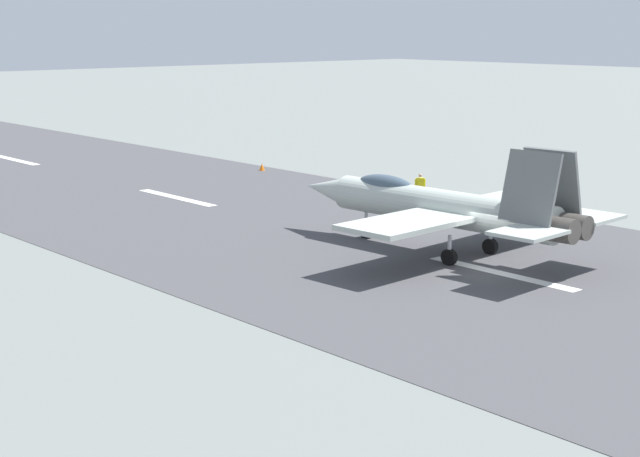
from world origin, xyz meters
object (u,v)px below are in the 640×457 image
(marker_cone_mid, at_px, (448,199))
(marker_cone_far, at_px, (262,167))
(fighter_jet, at_px, (443,206))
(crew_person, at_px, (420,187))

(marker_cone_mid, distance_m, marker_cone_far, 18.69)
(fighter_jet, xyz_separation_m, crew_person, (10.90, -10.19, -1.50))
(fighter_jet, height_order, marker_cone_mid, fighter_jet)
(fighter_jet, distance_m, crew_person, 14.99)
(fighter_jet, distance_m, marker_cone_far, 29.58)
(fighter_jet, xyz_separation_m, marker_cone_mid, (8.87, -10.56, -2.07))
(crew_person, relative_size, marker_cone_mid, 3.07)
(marker_cone_mid, bearing_deg, crew_person, 10.41)
(marker_cone_far, bearing_deg, crew_person, 178.72)
(crew_person, height_order, marker_cone_mid, crew_person)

